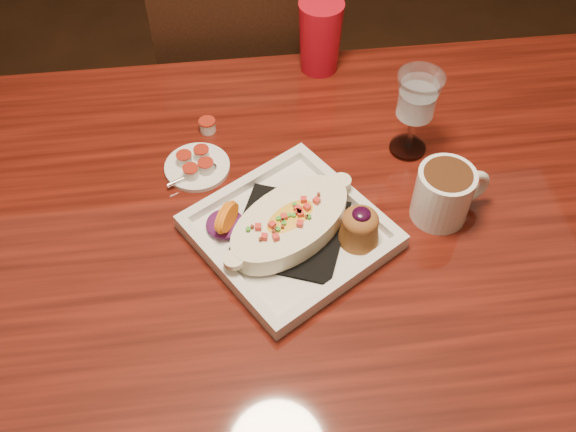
{
  "coord_description": "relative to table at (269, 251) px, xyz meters",
  "views": [
    {
      "loc": [
        -0.05,
        -0.69,
        1.61
      ],
      "look_at": [
        0.03,
        -0.01,
        0.77
      ],
      "focal_mm": 40.0,
      "sensor_mm": 36.0,
      "label": 1
    }
  ],
  "objects": [
    {
      "name": "floor",
      "position": [
        0.0,
        0.0,
        -0.65
      ],
      "size": [
        7.0,
        7.0,
        0.0
      ],
      "primitive_type": "plane",
      "color": "black",
      "rests_on": "ground"
    },
    {
      "name": "creamer_loose",
      "position": [
        -0.09,
        0.23,
        0.11
      ],
      "size": [
        0.03,
        0.03,
        0.03
      ],
      "color": "silver",
      "rests_on": "table"
    },
    {
      "name": "goblet",
      "position": [
        0.28,
        0.14,
        0.22
      ],
      "size": [
        0.08,
        0.08,
        0.17
      ],
      "color": "silver",
      "rests_on": "table"
    },
    {
      "name": "table",
      "position": [
        0.0,
        0.0,
        0.0
      ],
      "size": [
        1.5,
        0.9,
        0.75
      ],
      "color": "maroon",
      "rests_on": "floor"
    },
    {
      "name": "saucer",
      "position": [
        -0.12,
        0.13,
        0.11
      ],
      "size": [
        0.12,
        0.12,
        0.08
      ],
      "color": "white",
      "rests_on": "table"
    },
    {
      "name": "plate",
      "position": [
        0.04,
        -0.05,
        0.13
      ],
      "size": [
        0.38,
        0.38,
        0.08
      ],
      "rotation": [
        0.0,
        0.0,
        0.56
      ],
      "color": "white",
      "rests_on": "table"
    },
    {
      "name": "chair_far",
      "position": [
        -0.0,
        0.63,
        -0.15
      ],
      "size": [
        0.42,
        0.42,
        0.93
      ],
      "rotation": [
        0.0,
        0.0,
        3.14
      ],
      "color": "black",
      "rests_on": "floor"
    },
    {
      "name": "coffee_mug",
      "position": [
        0.3,
        -0.02,
        0.15
      ],
      "size": [
        0.14,
        0.1,
        0.1
      ],
      "rotation": [
        0.0,
        0.0,
        0.21
      ],
      "color": "white",
      "rests_on": "table"
    },
    {
      "name": "red_tumbler",
      "position": [
        0.15,
        0.4,
        0.17
      ],
      "size": [
        0.09,
        0.09,
        0.15
      ],
      "primitive_type": "cone",
      "color": "red",
      "rests_on": "table"
    }
  ]
}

